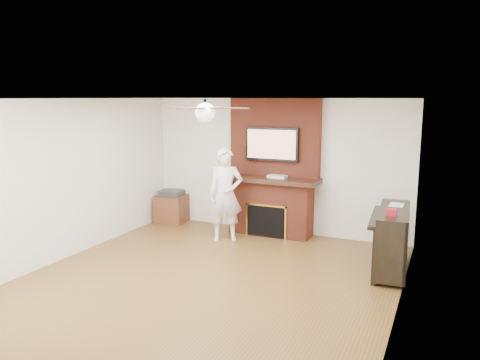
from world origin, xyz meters
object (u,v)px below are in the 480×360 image
at_px(side_table, 172,207).
at_px(person, 225,195).
at_px(piano, 392,238).
at_px(fireplace, 272,181).

bearing_deg(side_table, person, -29.40).
relative_size(person, piano, 1.14).
relative_size(fireplace, person, 1.51).
bearing_deg(fireplace, side_table, -178.21).
distance_m(side_table, piano, 4.54).
height_order(person, piano, person).
relative_size(side_table, piano, 0.45).
xyz_separation_m(fireplace, person, (-0.60, -0.73, -0.17)).
xyz_separation_m(person, side_table, (-1.54, 0.66, -0.52)).
distance_m(person, side_table, 1.76).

